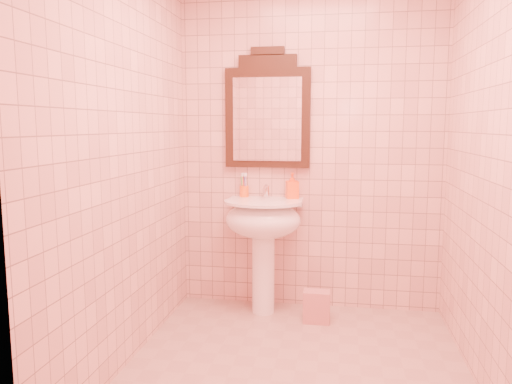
% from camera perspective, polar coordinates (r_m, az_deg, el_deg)
% --- Properties ---
extents(floor, '(2.20, 2.20, 0.00)m').
position_cam_1_polar(floor, '(3.09, 4.51, -19.69)').
color(floor, tan).
rests_on(floor, ground).
extents(back_wall, '(2.00, 0.02, 2.50)m').
position_cam_1_polar(back_wall, '(3.85, 6.19, 5.09)').
color(back_wall, beige).
rests_on(back_wall, floor).
extents(pedestal_sink, '(0.58, 0.58, 0.86)m').
position_cam_1_polar(pedestal_sink, '(3.73, 0.83, -4.06)').
color(pedestal_sink, white).
rests_on(pedestal_sink, floor).
extents(faucet, '(0.04, 0.16, 0.11)m').
position_cam_1_polar(faucet, '(3.82, 1.15, 0.15)').
color(faucet, white).
rests_on(faucet, pedestal_sink).
extents(mirror, '(0.65, 0.06, 0.91)m').
position_cam_1_polar(mirror, '(3.85, 1.32, 9.06)').
color(mirror, black).
rests_on(mirror, back_wall).
extents(toothbrush_cup, '(0.07, 0.07, 0.16)m').
position_cam_1_polar(toothbrush_cup, '(3.88, -1.36, 0.12)').
color(toothbrush_cup, orange).
rests_on(toothbrush_cup, pedestal_sink).
extents(soap_dispenser, '(0.11, 0.11, 0.20)m').
position_cam_1_polar(soap_dispenser, '(3.80, 4.16, 0.73)').
color(soap_dispenser, '#FF5515').
rests_on(soap_dispenser, pedestal_sink).
extents(towel, '(0.19, 0.13, 0.23)m').
position_cam_1_polar(towel, '(3.73, 6.94, -12.86)').
color(towel, tan).
rests_on(towel, floor).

